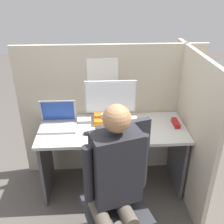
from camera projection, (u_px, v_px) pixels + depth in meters
ground_plane at (114, 207)px, 2.61m from camera, size 12.00×12.00×0.00m
cubicle_panel_back at (111, 112)px, 2.83m from camera, size 1.93×0.05×1.47m
cubicle_panel_right at (189, 129)px, 2.53m from camera, size 0.04×1.23×1.47m
desk at (113, 143)px, 2.62m from camera, size 1.43×0.60×0.73m
paper_box at (111, 119)px, 2.65m from camera, size 0.34×0.22×0.05m
monitor at (111, 99)px, 2.55m from camera, size 0.50×0.20×0.38m
laptop at (58, 122)px, 2.54m from camera, size 0.35×0.24×0.26m
mouse at (87, 133)px, 2.42m from camera, size 0.07×0.05×0.03m
stapler at (176, 123)px, 2.58m from camera, size 0.05×0.16×0.05m
carrot_toy at (142, 132)px, 2.42m from camera, size 0.05×0.15×0.05m
office_chair at (119, 190)px, 2.08m from camera, size 0.58×0.62×1.07m
person at (115, 181)px, 1.83m from camera, size 0.46×0.46×1.33m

